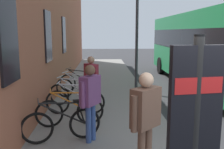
{
  "coord_description": "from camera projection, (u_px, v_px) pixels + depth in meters",
  "views": [
    {
      "loc": [
        -2.76,
        1.8,
        2.54
      ],
      "look_at": [
        3.78,
        1.52,
        1.45
      ],
      "focal_mm": 41.0,
      "sensor_mm": 36.0,
      "label": 1
    }
  ],
  "objects": [
    {
      "name": "bicycle_nearest_sign",
      "position": [
        62.0,
        124.0,
        5.68
      ],
      "size": [
        0.62,
        1.72,
        0.97
      ],
      "color": "black",
      "rests_on": "sidewalk_pavement"
    },
    {
      "name": "sidewalk_pavement",
      "position": [
        103.0,
        90.0,
        11.01
      ],
      "size": [
        24.0,
        3.5,
        0.12
      ],
      "primitive_type": "cube",
      "color": "gray",
      "rests_on": "ground"
    },
    {
      "name": "street_lamp",
      "position": [
        137.0,
        21.0,
        10.61
      ],
      "size": [
        0.28,
        0.28,
        4.77
      ],
      "color": "#333338",
      "rests_on": "sidewalk_pavement"
    },
    {
      "name": "pedestrian_near_bus",
      "position": [
        90.0,
        95.0,
        5.57
      ],
      "size": [
        0.57,
        0.47,
        1.73
      ],
      "color": "#334C8C",
      "rests_on": "sidewalk_pavement"
    },
    {
      "name": "bicycle_leaning_wall",
      "position": [
        74.0,
        94.0,
        8.41
      ],
      "size": [
        0.62,
        1.73,
        0.97
      ],
      "color": "black",
      "rests_on": "sidewalk_pavement"
    },
    {
      "name": "bicycle_far_end",
      "position": [
        75.0,
        101.0,
        7.58
      ],
      "size": [
        0.48,
        1.77,
        0.97
      ],
      "color": "black",
      "rests_on": "sidewalk_pavement"
    },
    {
      "name": "ground",
      "position": [
        179.0,
        104.0,
        9.17
      ],
      "size": [
        60.0,
        60.0,
        0.0
      ],
      "primitive_type": "plane",
      "color": "#2D2D30"
    },
    {
      "name": "bicycle_end_of_row",
      "position": [
        70.0,
        111.0,
        6.62
      ],
      "size": [
        0.51,
        1.75,
        0.97
      ],
      "color": "black",
      "rests_on": "sidewalk_pavement"
    },
    {
      "name": "transit_info_sign",
      "position": [
        195.0,
        116.0,
        2.53
      ],
      "size": [
        0.16,
        0.56,
        2.4
      ],
      "color": "black",
      "rests_on": "sidewalk_pavement"
    },
    {
      "name": "bicycle_mid_rack",
      "position": [
        80.0,
        83.0,
        10.31
      ],
      "size": [
        0.67,
        1.71,
        0.97
      ],
      "color": "black",
      "rests_on": "sidewalk_pavement"
    },
    {
      "name": "city_bus",
      "position": [
        202.0,
        45.0,
        12.18
      ],
      "size": [
        10.53,
        2.75,
        3.35
      ],
      "color": "#1E8C4C",
      "rests_on": "ground"
    },
    {
      "name": "pedestrian_crossing_street",
      "position": [
        91.0,
        77.0,
        7.93
      ],
      "size": [
        0.55,
        0.47,
        1.68
      ],
      "color": "maroon",
      "rests_on": "sidewalk_pavement"
    },
    {
      "name": "pedestrian_by_facade",
      "position": [
        145.0,
        114.0,
        4.18
      ],
      "size": [
        0.53,
        0.55,
        1.79
      ],
      "color": "brown",
      "rests_on": "sidewalk_pavement"
    },
    {
      "name": "bicycle_beside_lamp",
      "position": [
        78.0,
        88.0,
        9.39
      ],
      "size": [
        0.71,
        1.69,
        0.97
      ],
      "color": "black",
      "rests_on": "sidewalk_pavement"
    }
  ]
}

